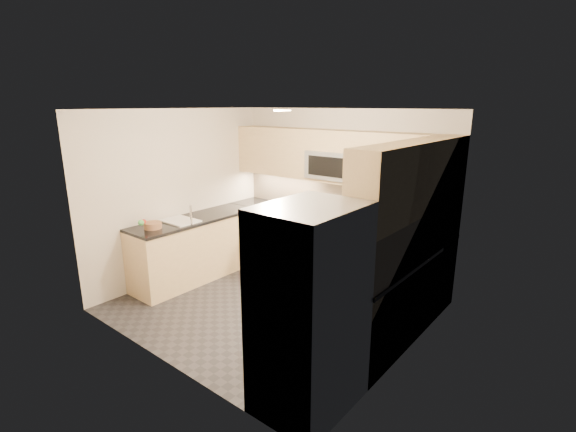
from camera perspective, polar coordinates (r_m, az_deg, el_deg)
The scene contains 36 objects.
floor at distance 5.59m, azimuth -2.32°, elevation -12.20°, with size 3.60×3.20×0.00m, color black.
ceiling at distance 4.97m, azimuth -2.63°, elevation 14.36°, with size 3.60×3.20×0.02m, color beige.
wall_back at distance 6.39m, azimuth 7.10°, elevation 3.14°, with size 3.60×0.02×2.50m, color beige.
wall_front at distance 4.13m, azimuth -17.36°, elevation -4.14°, with size 3.60×0.02×2.50m, color beige.
wall_left at distance 6.44m, azimuth -14.56°, elevation 2.86°, with size 0.02×3.20×2.50m, color beige.
wall_right at distance 4.21m, azimuth 16.24°, elevation -3.68°, with size 0.02×3.20×2.50m, color beige.
base_cab_back_left at distance 6.99m, azimuth -2.03°, elevation -2.49°, with size 1.42×0.60×0.90m, color #D6B581.
base_cab_back_right at distance 5.87m, azimuth 14.34°, elevation -6.48°, with size 1.42×0.60×0.90m, color #D6B581.
base_cab_right at distance 4.76m, azimuth 12.88°, elevation -11.68°, with size 0.60×1.70×0.90m, color #D6B581.
base_cab_peninsula at distance 6.43m, azimuth -12.48°, elevation -4.46°, with size 0.60×2.00×0.90m, color #D6B581.
countertop_back_left at distance 6.86m, azimuth -2.06°, elevation 1.25°, with size 1.42×0.63×0.04m, color black.
countertop_back_right at distance 5.72m, azimuth 14.64°, elevation -2.09°, with size 1.42×0.63×0.04m, color black.
countertop_right at distance 4.57m, azimuth 13.22°, elevation -6.40°, with size 0.63×1.70×0.04m, color black.
countertop_peninsula at distance 6.29m, azimuth -12.73°, elevation -0.42°, with size 0.63×2.00×0.04m, color black.
upper_cab_back at distance 6.15m, azimuth 6.39°, elevation 8.12°, with size 3.60×0.35×0.75m, color #D6B581.
upper_cab_right at distance 4.39m, azimuth 16.12°, elevation 4.83°, with size 0.35×1.95×0.75m, color #D6B581.
backsplash_back at distance 6.40m, azimuth 7.06°, elevation 2.65°, with size 3.60×0.01×0.51m, color tan.
backsplash_right at distance 4.63m, azimuth 18.34°, elevation -2.87°, with size 0.01×2.30×0.51m, color tan.
gas_range at distance 6.34m, azimuth 5.29°, elevation -4.37°, with size 0.76×0.65×0.91m, color #A6A8AF.
range_cooktop at distance 6.20m, azimuth 5.40°, elevation -0.37°, with size 0.76×0.65×0.03m, color black.
oven_door_glass at distance 6.09m, azimuth 3.55°, elevation -5.23°, with size 0.62×0.02×0.45m, color black.
oven_handle at distance 5.98m, azimuth 3.48°, elevation -2.86°, with size 0.02×0.02×0.60m, color #B2B5BA.
microwave at distance 6.15m, azimuth 6.23°, elevation 6.95°, with size 0.76×0.40×0.40m, color #969A9E.
microwave_door at distance 5.98m, azimuth 5.15°, elevation 6.75°, with size 0.60×0.01×0.28m, color black.
refrigerator at distance 3.57m, azimuth 2.95°, elevation -12.67°, with size 0.70×0.90×1.80m, color #ACAFB5.
fridge_handle_left at distance 3.63m, azimuth -3.56°, elevation -11.28°, with size 0.02×0.02×1.20m, color #B2B5BA.
fridge_handle_right at distance 3.88m, azimuth 0.09°, elevation -9.46°, with size 0.02×0.02×1.20m, color #B2B5BA.
sink_basin at distance 6.15m, azimuth -14.52°, elevation -1.26°, with size 0.52×0.38×0.16m, color white.
faucet at distance 5.90m, azimuth -13.14°, elevation 0.14°, with size 0.03×0.03×0.28m, color silver.
utensil_bowl at distance 5.56m, azimuth 15.98°, elevation -1.58°, with size 0.29×0.29×0.16m, color #66B14C.
cutting_board at distance 6.62m, azimuth -0.33°, elevation 0.98°, with size 0.43×0.30×0.01m, color #C77F12.
fruit_basket at distance 5.89m, azimuth -18.01°, elevation -1.23°, with size 0.23×0.23×0.09m, color #A06C4A.
fruit_apple at distance 5.84m, azimuth -19.11°, elevation -0.72°, with size 0.06×0.06×0.06m, color red.
fruit_pear at distance 5.79m, azimuth -19.46°, elevation -0.87°, with size 0.08×0.08×0.08m, color #49AA51.
dish_towel_check at distance 6.12m, azimuth 2.00°, elevation -4.10°, with size 0.16×0.01×0.31m, color silver.
dish_towel_blue at distance 5.99m, azimuth 3.83°, elevation -4.57°, with size 0.20×0.02×0.38m, color navy.
Camera 1 is at (3.30, -3.71, 2.56)m, focal length 26.00 mm.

